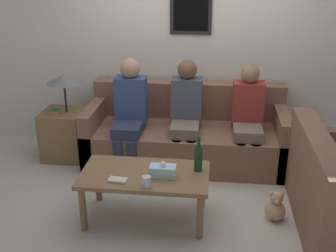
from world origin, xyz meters
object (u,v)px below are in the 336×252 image
object	(u,v)px
person_left	(130,110)
person_right	(248,115)
teddy_bear	(275,207)
coffee_table	(145,179)
wine_bottle	(198,158)
couch_main	(186,136)
drinking_glass	(147,181)
person_middle	(186,111)

from	to	relation	value
person_left	person_right	xyz separation A→B (m)	(1.30, 0.05, -0.03)
person_right	teddy_bear	distance (m)	1.15
coffee_table	person_left	world-z (taller)	person_left
wine_bottle	person_left	bearing A→B (deg)	130.15
couch_main	person_right	bearing A→B (deg)	-11.59
coffee_table	drinking_glass	xyz separation A→B (m)	(0.05, -0.22, 0.11)
wine_bottle	teddy_bear	world-z (taller)	wine_bottle
coffee_table	person_left	size ratio (longest dim) A/B	0.93
drinking_glass	person_left	xyz separation A→B (m)	(-0.39, 1.28, 0.15)
person_right	coffee_table	bearing A→B (deg)	-130.83
person_middle	person_right	world-z (taller)	person_middle
couch_main	teddy_bear	xyz separation A→B (m)	(0.90, -1.14, -0.17)
couch_main	person_middle	bearing A→B (deg)	-88.20
person_right	teddy_bear	xyz separation A→B (m)	(0.22, -1.00, -0.51)
coffee_table	person_left	xyz separation A→B (m)	(-0.34, 1.06, 0.26)
couch_main	drinking_glass	xyz separation A→B (m)	(-0.23, -1.47, 0.21)
teddy_bear	person_middle	bearing A→B (deg)	131.33
couch_main	teddy_bear	world-z (taller)	couch_main
couch_main	person_left	distance (m)	0.75
coffee_table	person_middle	bearing A→B (deg)	75.81
couch_main	wine_bottle	bearing A→B (deg)	-80.79
person_left	coffee_table	bearing A→B (deg)	-72.14
drinking_glass	coffee_table	bearing A→B (deg)	103.54
drinking_glass	teddy_bear	distance (m)	1.23
drinking_glass	person_left	bearing A→B (deg)	107.12
wine_bottle	person_middle	distance (m)	1.04
person_middle	couch_main	bearing A→B (deg)	91.80
person_left	person_right	size ratio (longest dim) A/B	1.04
couch_main	coffee_table	bearing A→B (deg)	-102.65
person_left	person_right	bearing A→B (deg)	2.24
wine_bottle	person_middle	world-z (taller)	person_middle
wine_bottle	teddy_bear	bearing A→B (deg)	0.33
person_left	person_middle	xyz separation A→B (m)	(0.63, 0.07, -0.01)
person_middle	wine_bottle	bearing A→B (deg)	-79.90
drinking_glass	teddy_bear	xyz separation A→B (m)	(1.13, 0.33, -0.38)
person_middle	drinking_glass	bearing A→B (deg)	-99.70
couch_main	person_left	xyz separation A→B (m)	(-0.62, -0.19, 0.37)
person_right	couch_main	bearing A→B (deg)	168.41
person_left	person_middle	bearing A→B (deg)	5.99
couch_main	coffee_table	world-z (taller)	couch_main
person_left	person_right	distance (m)	1.30
coffee_table	wine_bottle	world-z (taller)	wine_bottle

